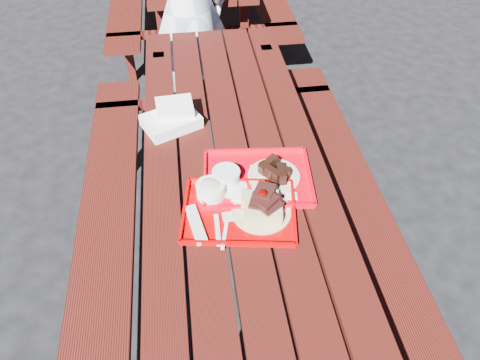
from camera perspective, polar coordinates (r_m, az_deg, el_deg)
The scene contains 6 objects.
ground at distance 2.47m, azimuth -0.48°, elevation -11.31°, with size 60.00×60.00×0.00m, color black.
picnic_table_near at distance 2.04m, azimuth -0.57°, elevation -2.33°, with size 1.41×2.40×0.75m.
near_tray at distance 1.71m, azimuth -0.12°, elevation -2.93°, with size 0.46×0.38×0.13m.
far_tray at distance 1.83m, azimuth 1.91°, elevation 0.29°, with size 0.45×0.37×0.07m.
white_cloth at distance 2.12m, azimuth -8.27°, elevation 7.55°, with size 0.28×0.25×0.10m.
person at distance 3.06m, azimuth -6.37°, elevation 19.98°, with size 0.58×0.38×1.59m, color #9EB2D0.
Camera 1 is at (-0.17, -1.39, 2.04)m, focal length 35.00 mm.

